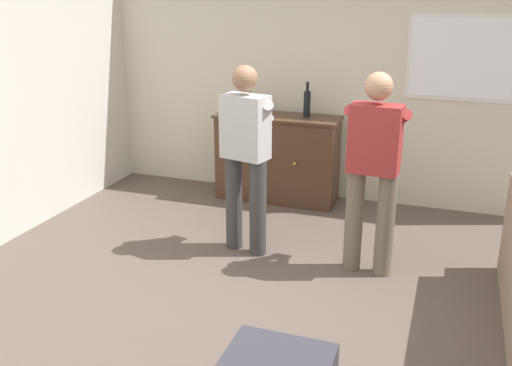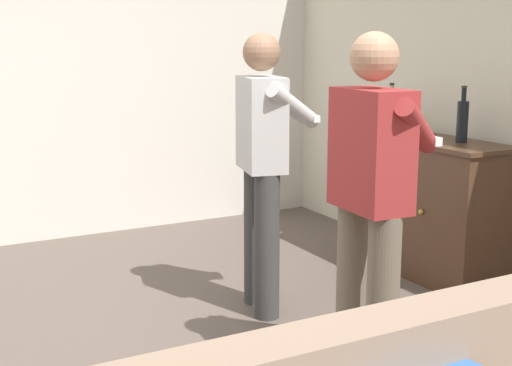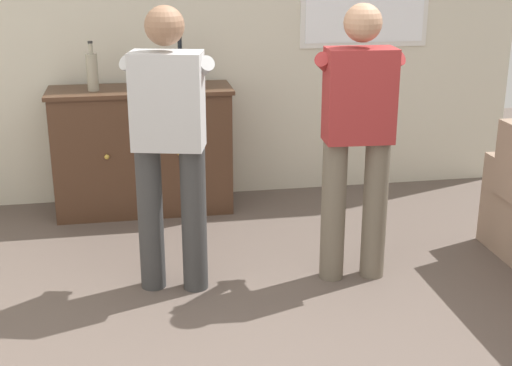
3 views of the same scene
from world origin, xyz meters
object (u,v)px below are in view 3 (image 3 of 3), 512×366
Objects in this scene: sideboard_cabinet at (143,150)px; person_standing_left at (169,138)px; bottle_wine_green at (92,71)px; bottle_liquor_amber at (180,66)px; person_standing_right at (357,131)px.

person_standing_left is at bearing -84.28° from sideboard_cabinet.
bottle_wine_green is 0.21× the size of person_standing_left.
bottle_liquor_amber is (0.65, 0.07, 0.01)m from bottle_wine_green.
person_standing_right reaches higher than bottle_liquor_amber.
sideboard_cabinet is 1.44m from person_standing_left.
person_standing_right is (1.24, -1.41, 0.45)m from sideboard_cabinet.
bottle_wine_green is at bearing -173.40° from bottle_liquor_amber.
sideboard_cabinet is 0.71m from bottle_liquor_amber.
sideboard_cabinet is 3.80× the size of bottle_wine_green.
bottle_wine_green is 2.10m from person_standing_right.
sideboard_cabinet is 3.65× the size of bottle_liquor_amber.
bottle_liquor_amber reaches higher than bottle_wine_green.
bottle_liquor_amber is at bearing 122.68° from person_standing_right.
person_standing_left and person_standing_right have the same top height.
person_standing_right reaches higher than sideboard_cabinet.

